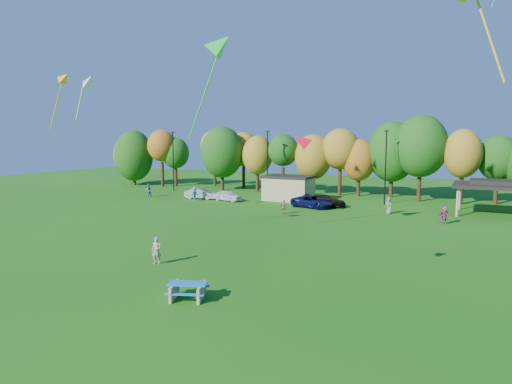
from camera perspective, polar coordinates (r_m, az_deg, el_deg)
The scene contains 20 objects.
ground at distance 22.81m, azimuth -9.78°, elevation -14.42°, with size 160.00×160.00×0.00m, color #19600F.
tree_line at distance 64.10m, azimuth 14.18°, elevation 4.57°, with size 93.57×10.55×11.15m.
lamp_posts at distance 58.15m, azimuth 15.90°, elevation 3.30°, with size 64.50×0.25×9.09m.
utility_building at distance 59.92m, azimuth 4.09°, elevation 0.52°, with size 6.30×4.30×3.25m.
pavilion at distance 54.31m, azimuth 27.77°, elevation 0.77°, with size 8.20×6.20×3.77m.
picnic_table at distance 24.08m, azimuth -8.53°, elevation -11.98°, with size 2.42×2.23×0.85m.
kite_flyer at distance 30.61m, azimuth -12.32°, elevation -7.17°, with size 0.66×0.43×1.80m, color tan.
car_a at distance 59.40m, azimuth -3.56°, elevation -0.45°, with size 1.64×4.08×1.39m, color white.
car_b at distance 61.64m, azimuth -6.92°, elevation -0.21°, with size 1.50×4.30×1.42m, color #A3A2A8.
car_c at distance 54.00m, azimuth 7.02°, elevation -1.21°, with size 2.35×5.10×1.42m, color #0B1146.
car_d at distance 54.83m, azimuth 8.61°, elevation -1.10°, with size 2.03×4.98×1.45m, color black.
far_person_0 at distance 59.78m, azimuth -7.64°, elevation -0.23°, with size 1.20×0.69×1.85m, color teal.
far_person_1 at distance 65.02m, azimuth -13.31°, elevation 0.21°, with size 0.89×0.70×1.84m, color #476A9D.
far_person_3 at distance 49.20m, azimuth 3.50°, elevation -1.88°, with size 0.91×0.38×1.56m, color #818D56.
far_person_4 at distance 51.38m, azimuth 16.25°, elevation -1.62°, with size 0.89×0.58×1.82m, color #719767.
far_person_5 at distance 46.98m, azimuth 22.49°, elevation -2.65°, with size 1.69×0.54×1.82m, color #AD4873.
kite_0 at distance 36.16m, azimuth -20.20°, elevation 12.83°, with size 2.16×1.08×3.44m.
kite_9 at distance 46.18m, azimuth -22.88°, elevation 12.91°, with size 3.19×1.34×5.35m.
kite_10 at distance 22.65m, azimuth 5.60°, elevation 6.32°, with size 1.40×1.23×1.18m.
kite_13 at distance 33.31m, azimuth -4.42°, elevation 17.77°, with size 4.56×2.64×7.66m.
Camera 1 is at (12.71, -17.06, 8.24)m, focal length 32.00 mm.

